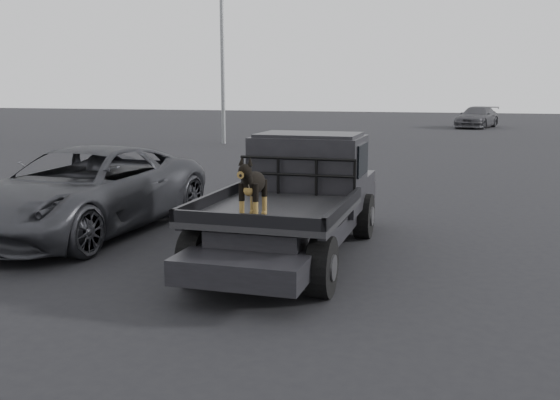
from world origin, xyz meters
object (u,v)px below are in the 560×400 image
(dog, at_px, (253,188))
(distant_car_b, at_px, (477,117))
(flatbed_ute, at_px, (293,227))
(parked_suv, at_px, (83,190))

(dog, height_order, distant_car_b, dog)
(flatbed_ute, xyz_separation_m, distant_car_b, (3.05, 33.31, 0.21))
(flatbed_ute, distance_m, parked_suv, 4.04)
(dog, bearing_deg, parked_suv, 151.55)
(dog, height_order, parked_suv, dog)
(flatbed_ute, relative_size, parked_suv, 1.01)
(parked_suv, bearing_deg, dog, -25.96)
(flatbed_ute, height_order, parked_suv, parked_suv)
(distant_car_b, bearing_deg, dog, -79.06)
(flatbed_ute, distance_m, distant_car_b, 33.45)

